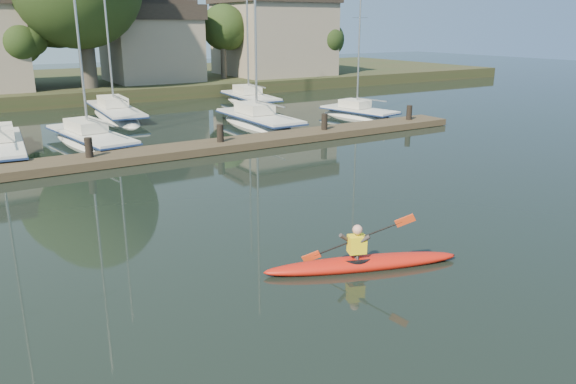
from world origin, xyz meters
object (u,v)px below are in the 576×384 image
kayak (362,261)px  sailboat_2 (92,148)px  sailboat_4 (359,120)px  sailboat_7 (250,106)px  sailboat_3 (259,129)px  sailboat_1 (0,159)px  dock (159,153)px  sailboat_6 (116,120)px

kayak → sailboat_2: (-2.08, 18.50, -0.37)m
sailboat_4 → sailboat_7: 9.87m
sailboat_4 → sailboat_3: bearing=163.5°
sailboat_3 → sailboat_4: bearing=-5.1°
sailboat_1 → sailboat_2: 4.11m
kayak → sailboat_2: bearing=116.0°
dock → kayak: bearing=-89.4°
sailboat_6 → sailboat_2: bearing=-110.2°
kayak → sailboat_2: size_ratio=0.34×
sailboat_4 → sailboat_6: size_ratio=0.66×
kayak → sailboat_7: size_ratio=0.36×
kayak → sailboat_4: 23.12m
dock → sailboat_4: 15.13m
sailboat_6 → sailboat_7: (10.34, 1.19, -0.01)m
dock → sailboat_1: 7.42m
sailboat_1 → sailboat_3: bearing=6.2°
dock → sailboat_2: sailboat_2 is taller
kayak → sailboat_1: sailboat_1 is taller
dock → sailboat_1: (-6.03, 4.30, -0.40)m
kayak → sailboat_4: bearing=71.0°
sailboat_2 → sailboat_4: bearing=-10.0°
sailboat_1 → sailboat_3: (13.69, 0.38, -0.01)m
sailboat_3 → kayak: bearing=-111.7°
sailboat_3 → sailboat_6: sailboat_6 is taller
sailboat_7 → sailboat_1: bearing=-147.1°
kayak → sailboat_6: sailboat_6 is taller
sailboat_3 → sailboat_7: (4.15, 8.84, 0.00)m
sailboat_3 → sailboat_4: 6.95m
dock → sailboat_7: bearing=48.9°
sailboat_2 → sailboat_6: size_ratio=0.89×
sailboat_7 → sailboat_4: bearing=-68.2°
sailboat_3 → sailboat_4: size_ratio=1.29×
kayak → sailboat_7: (11.64, 27.54, -0.39)m
sailboat_4 → sailboat_7: sailboat_7 is taller
sailboat_4 → sailboat_7: size_ratio=0.79×
sailboat_2 → sailboat_7: (13.72, 9.05, -0.02)m
dock → sailboat_3: 8.98m
dock → sailboat_2: 4.89m
sailboat_2 → sailboat_1: bearing=174.0°
sailboat_3 → sailboat_2: bearing=-178.7°
sailboat_3 → sailboat_6: bearing=129.1°
dock → sailboat_2: size_ratio=2.38×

